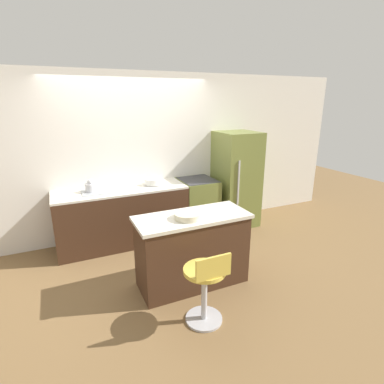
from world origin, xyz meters
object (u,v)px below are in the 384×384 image
kettle (90,187)px  refrigerator (236,179)px  stool_chair (205,286)px  oven_range (197,205)px  mixing_bowl (153,181)px

kettle → refrigerator: bearing=-1.3°
stool_chair → oven_range: bearing=66.3°
refrigerator → stool_chair: (-1.66, -2.07, -0.41)m
oven_range → mixing_bowl: mixing_bowl is taller
refrigerator → kettle: refrigerator is taller
kettle → mixing_bowl: size_ratio=0.68×
refrigerator → mixing_bowl: (-1.50, 0.05, 0.12)m
oven_range → stool_chair: (-0.92, -2.10, -0.03)m
refrigerator → stool_chair: bearing=-128.7°
oven_range → refrigerator: bearing=-2.1°
mixing_bowl → kettle: bearing=180.0°
stool_chair → mixing_bowl: (0.16, 2.13, 0.53)m
stool_chair → refrigerator: bearing=51.3°
oven_range → refrigerator: size_ratio=0.54×
stool_chair → mixing_bowl: size_ratio=2.97×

